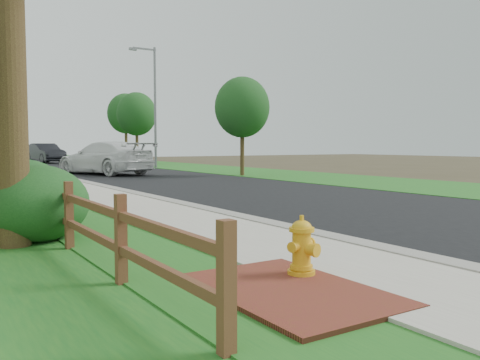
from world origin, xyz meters
TOP-DOWN VIEW (x-y plane):
  - ground at (0.00, 0.00)m, footprint 120.00×120.00m
  - road at (4.60, 35.00)m, footprint 8.00×90.00m
  - curb at (0.40, 35.00)m, footprint 0.40×90.00m
  - wet_gutter at (0.75, 35.00)m, footprint 0.50×90.00m
  - verge_far at (11.50, 35.00)m, footprint 6.00×90.00m
  - brick_patch at (-2.20, -1.00)m, footprint 1.60×2.40m
  - ranch_fence at (-3.60, 6.40)m, footprint 0.12×16.92m
  - fire_hydrant at (-1.70, -0.60)m, footprint 0.48×0.39m
  - white_suv at (3.24, 22.56)m, footprint 4.54×6.76m
  - dark_car_mid at (6.63, 36.17)m, footprint 2.55×5.13m
  - dark_car_far at (4.22, 42.90)m, footprint 2.70×5.58m
  - streetlight at (8.54, 28.26)m, footprint 1.95×0.22m
  - shrub_a at (-3.90, 3.84)m, footprint 1.99×1.99m
  - shrub_b at (-3.90, 5.64)m, footprint 2.64×2.64m
  - tree_near_right at (9.00, 17.38)m, footprint 2.91×2.91m
  - tree_mid_right at (10.61, 36.81)m, footprint 3.42×3.42m
  - tree_far_right at (13.00, 46.15)m, footprint 3.80×3.80m

SIDE VIEW (x-z plane):
  - ground at x=0.00m, z-range 0.00..0.00m
  - road at x=4.60m, z-range 0.00..0.02m
  - verge_far at x=11.50m, z-range 0.00..0.04m
  - wet_gutter at x=0.75m, z-range 0.02..0.02m
  - brick_patch at x=-2.20m, z-range 0.00..0.11m
  - curb at x=0.40m, z-range 0.00..0.12m
  - fire_hydrant at x=-1.70m, z-range 0.07..0.80m
  - ranch_fence at x=-3.60m, z-range 0.07..1.17m
  - shrub_a at x=-3.90m, z-range 0.00..1.34m
  - shrub_b at x=-3.90m, z-range 0.00..1.39m
  - dark_car_mid at x=6.63m, z-range 0.02..1.70m
  - dark_car_far at x=4.22m, z-range 0.02..1.78m
  - white_suv at x=3.24m, z-range 0.02..1.84m
  - tree_near_right at x=9.00m, z-range 1.01..6.25m
  - tree_mid_right at x=10.61m, z-range 1.20..7.40m
  - streetlight at x=8.54m, z-range 0.56..9.02m
  - tree_far_right at x=13.00m, z-range 1.40..8.41m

